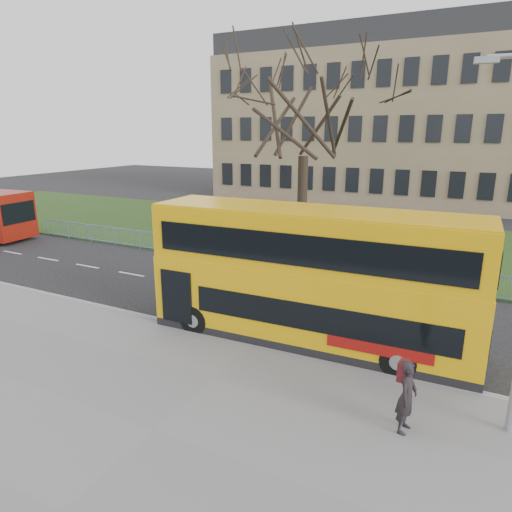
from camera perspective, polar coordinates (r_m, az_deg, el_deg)
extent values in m
plane|color=black|center=(16.64, 2.43, -8.90)|extent=(120.00, 120.00, 0.00)
cube|color=slate|center=(11.64, -12.64, -20.71)|extent=(80.00, 10.50, 0.12)
cube|color=gray|center=(15.35, -0.04, -10.79)|extent=(80.00, 0.20, 0.14)
cube|color=#1F3C16|center=(29.59, 14.13, 1.64)|extent=(80.00, 15.40, 0.08)
cube|color=#7F6E51|center=(50.09, 14.62, 15.11)|extent=(30.00, 15.00, 14.00)
cube|color=#E8AA09|center=(15.19, 6.70, -5.94)|extent=(10.64, 2.86, 1.96)
cube|color=#E8AA09|center=(14.81, 6.84, -1.79)|extent=(10.64, 2.86, 0.34)
cube|color=#E8AA09|center=(14.53, 6.97, 2.17)|extent=(10.59, 2.81, 1.76)
cube|color=black|center=(13.87, 7.39, -7.76)|extent=(8.15, 0.30, 0.86)
cube|color=black|center=(13.41, 5.26, 0.70)|extent=(9.72, 0.36, 0.96)
cylinder|color=black|center=(16.08, -7.71, -7.90)|extent=(1.06, 0.32, 1.05)
cylinder|color=black|center=(13.91, 17.36, -12.40)|extent=(1.06, 0.32, 1.05)
imported|color=black|center=(11.39, 18.33, -16.34)|extent=(0.50, 0.69, 1.77)
cube|color=gray|center=(10.73, 26.88, 21.02)|extent=(0.47, 0.23, 0.12)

